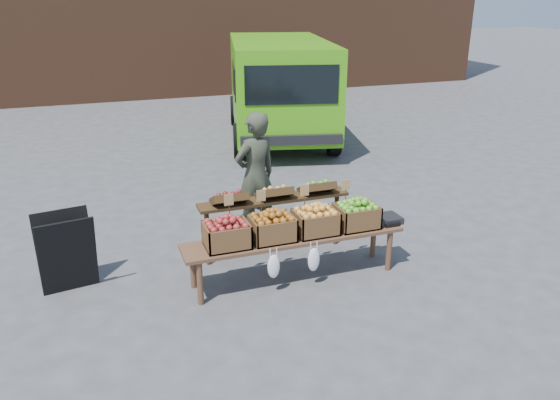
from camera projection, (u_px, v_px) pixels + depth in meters
name	position (u px, v px, depth m)	size (l,w,h in m)	color
ground	(322.00, 291.00, 6.42)	(80.00, 80.00, 0.00)	#49494C
delivery_van	(279.00, 90.00, 12.73)	(2.33, 5.08, 2.28)	#47A512
vendor	(256.00, 176.00, 7.60)	(0.66, 0.43, 1.80)	#35392B
chalkboard_sign	(66.00, 252.00, 6.30)	(0.63, 0.35, 0.96)	black
back_table	(274.00, 218.00, 7.16)	(2.10, 0.44, 1.04)	#382512
display_bench	(294.00, 257.00, 6.61)	(2.70, 0.56, 0.57)	brown
crate_golden_apples	(227.00, 235.00, 6.20)	(0.50, 0.40, 0.28)	maroon
crate_russet_pears	(272.00, 228.00, 6.38)	(0.50, 0.40, 0.28)	#A75A15
crate_red_apples	(316.00, 222.00, 6.55)	(0.50, 0.40, 0.28)	gold
crate_green_apples	(357.00, 216.00, 6.72)	(0.50, 0.40, 0.28)	#318916
weighing_scale	(386.00, 219.00, 6.89)	(0.34, 0.30, 0.08)	black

